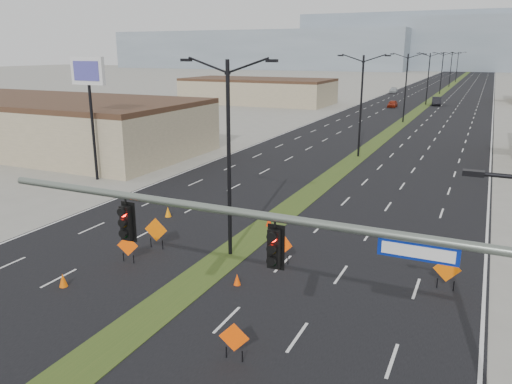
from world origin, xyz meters
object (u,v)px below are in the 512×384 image
at_px(signal_mast, 341,275).
at_px(construction_sign_1, 128,247).
at_px(car_left, 392,104).
at_px(cone_3, 168,212).
at_px(cone_2, 269,221).
at_px(car_far, 393,90).
at_px(construction_sign_3, 281,245).
at_px(construction_sign_4, 234,339).
at_px(pole_sign_west, 88,80).
at_px(streetlight_3, 428,77).
at_px(car_mid, 437,101).
at_px(construction_sign_5, 447,270).
at_px(cone_1, 237,279).
at_px(streetlight_2, 406,86).
at_px(cone_0, 63,280).
at_px(streetlight_5, 451,68).
at_px(streetlight_6, 457,66).
at_px(streetlight_4, 442,72).
at_px(streetlight_0, 229,154).
at_px(streetlight_1, 361,103).
at_px(construction_sign_2, 156,231).

height_order(signal_mast, construction_sign_1, signal_mast).
relative_size(car_left, cone_3, 5.66).
bearing_deg(cone_2, car_far, 96.11).
bearing_deg(construction_sign_3, construction_sign_4, -67.89).
bearing_deg(pole_sign_west, streetlight_3, 78.09).
xyz_separation_m(car_mid, construction_sign_5, (8.68, -83.38, 0.13)).
relative_size(construction_sign_1, cone_1, 2.62).
bearing_deg(signal_mast, cone_2, 119.57).
bearing_deg(streetlight_2, construction_sign_5, -79.11).
height_order(construction_sign_4, cone_0, construction_sign_4).
bearing_deg(cone_3, streetlight_5, 87.25).
height_order(construction_sign_4, construction_sign_5, construction_sign_5).
relative_size(streetlight_2, car_far, 2.23).
relative_size(streetlight_3, cone_2, 15.14).
height_order(streetlight_6, car_far, streetlight_6).
distance_m(construction_sign_5, cone_3, 17.55).
height_order(construction_sign_1, cone_0, construction_sign_1).
bearing_deg(car_left, signal_mast, -82.21).
distance_m(car_far, cone_0, 118.26).
bearing_deg(construction_sign_1, car_far, 78.59).
height_order(streetlight_2, construction_sign_5, streetlight_2).
bearing_deg(streetlight_4, cone_1, -89.03).
bearing_deg(construction_sign_5, cone_1, -166.66).
bearing_deg(construction_sign_3, streetlight_2, 103.99).
distance_m(streetlight_3, pole_sign_west, 76.59).
height_order(streetlight_0, cone_0, streetlight_0).
bearing_deg(streetlight_1, cone_1, -86.39).
height_order(car_mid, cone_3, car_mid).
relative_size(streetlight_2, construction_sign_1, 6.81).
bearing_deg(pole_sign_west, cone_2, -13.31).
bearing_deg(construction_sign_4, streetlight_0, 105.76).
relative_size(streetlight_6, construction_sign_5, 6.25).
distance_m(construction_sign_1, cone_3, 7.29).
bearing_deg(car_mid, cone_1, -95.35).
bearing_deg(streetlight_1, car_mid, 87.95).
bearing_deg(streetlight_5, streetlight_2, -90.00).
bearing_deg(car_far, cone_3, -91.18).
bearing_deg(car_far, streetlight_0, -87.92).
height_order(construction_sign_1, cone_1, construction_sign_1).
xyz_separation_m(streetlight_6, car_mid, (2.00, -84.12, -4.61)).
xyz_separation_m(streetlight_0, pole_sign_west, (-17.60, 9.50, 2.73)).
distance_m(streetlight_2, streetlight_6, 112.00).
relative_size(signal_mast, construction_sign_2, 9.31).
distance_m(car_left, cone_0, 82.93).
xyz_separation_m(construction_sign_2, construction_sign_5, (14.69, 1.46, -0.09)).
distance_m(streetlight_1, pole_sign_west, 25.67).
bearing_deg(streetlight_0, construction_sign_2, -166.59).
relative_size(streetlight_0, construction_sign_3, 5.84).
relative_size(construction_sign_2, cone_0, 2.70).
xyz_separation_m(car_far, cone_3, (4.74, -107.75, -0.31)).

